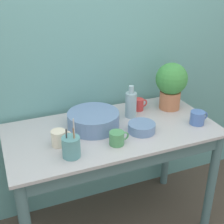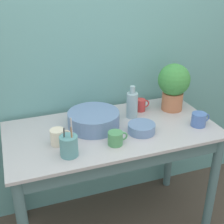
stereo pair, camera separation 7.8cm
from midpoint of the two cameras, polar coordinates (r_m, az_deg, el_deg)
wall_back at (r=2.18m, az=-5.03°, el=10.31°), size 6.00×0.05×2.40m
counter_table at (r=2.04m, az=-0.83°, el=-7.43°), size 1.33×0.67×0.82m
potted_plant at (r=2.22m, az=9.78°, el=5.22°), size 0.22×0.22×0.34m
bowl_wash_large at (r=1.98m, az=-4.56°, el=-1.49°), size 0.33×0.33×0.10m
bottle_tall at (r=2.10m, az=2.41°, el=1.45°), size 0.08×0.08×0.22m
mug_green at (r=1.80m, az=-0.31°, el=-4.81°), size 0.12×0.09×0.08m
mug_cream at (r=1.82m, az=-10.86°, el=-4.71°), size 0.12×0.09×0.09m
mug_red at (r=2.22m, az=3.93°, el=1.38°), size 0.10×0.07×0.08m
mug_blue at (r=2.09m, az=14.35°, el=-1.02°), size 0.13×0.09×0.09m
bowl_small_blue at (r=1.94m, az=4.30°, el=-2.86°), size 0.17×0.17×0.06m
utensil_cup at (r=1.70m, az=-8.78°, el=-6.35°), size 0.10×0.10×0.23m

